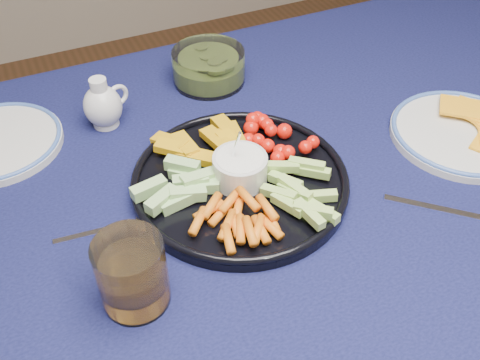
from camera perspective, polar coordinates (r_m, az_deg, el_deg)
name	(u,v)px	position (r m, az deg, el deg)	size (l,w,h in m)	color
dining_table	(317,236)	(0.87, 8.23, -5.94)	(1.67, 1.07, 0.75)	#532F1B
crudite_platter	(239,178)	(0.80, -0.15, 0.21)	(0.33, 0.33, 0.11)	black
creamer_pitcher	(103,105)	(0.94, -14.38, 7.73)	(0.08, 0.07, 0.09)	silver
pickle_bowl	(209,68)	(1.04, -3.35, 11.84)	(0.14, 0.14, 0.06)	silver
cheese_plate	(462,131)	(0.98, 22.61, 4.81)	(0.24, 0.24, 0.03)	silver
juice_tumbler	(133,277)	(0.66, -11.35, -10.10)	(0.08, 0.08, 0.10)	silver
fork_left	(116,227)	(0.78, -13.09, -4.95)	(0.15, 0.03, 0.00)	white
fork_right	(460,214)	(0.84, 22.41, -3.37)	(0.15, 0.14, 0.00)	white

